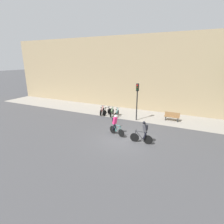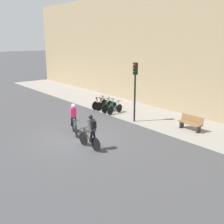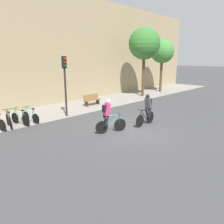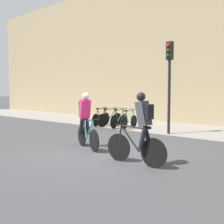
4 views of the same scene
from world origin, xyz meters
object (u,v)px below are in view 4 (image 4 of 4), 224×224
(parked_bike_0, at_px, (101,118))
(parked_bike_2, at_px, (119,120))
(cyclist_grey, at_px, (141,127))
(cyclist_pink, at_px, (86,119))
(parked_bike_1, at_px, (110,119))
(traffic_light_pole, at_px, (169,71))
(parked_bike_3, at_px, (129,121))

(parked_bike_0, distance_m, parked_bike_2, 1.28)
(parked_bike_2, bearing_deg, parked_bike_0, 179.99)
(cyclist_grey, relative_size, parked_bike_2, 1.08)
(parked_bike_2, bearing_deg, cyclist_grey, -45.35)
(cyclist_pink, bearing_deg, parked_bike_1, 124.49)
(traffic_light_pole, bearing_deg, parked_bike_2, 174.75)
(parked_bike_0, height_order, parked_bike_1, parked_bike_1)
(parked_bike_0, height_order, traffic_light_pole, traffic_light_pole)
(parked_bike_0, xyz_separation_m, parked_bike_2, (1.28, -0.00, -0.00))
(parked_bike_1, bearing_deg, traffic_light_pole, -4.35)
(traffic_light_pole, bearing_deg, cyclist_grey, -66.50)
(parked_bike_0, distance_m, traffic_light_pole, 4.88)
(cyclist_grey, distance_m, parked_bike_3, 6.96)
(parked_bike_2, relative_size, traffic_light_pole, 0.43)
(cyclist_pink, relative_size, parked_bike_2, 1.06)
(parked_bike_0, bearing_deg, parked_bike_1, 0.10)
(parked_bike_1, distance_m, parked_bike_3, 1.28)
(cyclist_grey, relative_size, parked_bike_1, 1.12)
(parked_bike_0, height_order, parked_bike_2, parked_bike_0)
(parked_bike_2, bearing_deg, traffic_light_pole, -5.25)
(cyclist_pink, relative_size, cyclist_grey, 0.99)
(cyclist_pink, distance_m, parked_bike_0, 6.06)
(parked_bike_0, distance_m, parked_bike_3, 1.92)
(parked_bike_0, distance_m, parked_bike_1, 0.64)
(parked_bike_1, relative_size, traffic_light_pole, 0.41)
(parked_bike_1, xyz_separation_m, parked_bike_3, (1.28, -0.00, -0.02))
(cyclist_pink, distance_m, cyclist_grey, 2.68)
(parked_bike_1, distance_m, traffic_light_pole, 4.33)
(cyclist_pink, distance_m, parked_bike_2, 5.34)
(cyclist_grey, bearing_deg, traffic_light_pole, 113.50)
(parked_bike_2, bearing_deg, parked_bike_1, 179.88)
(cyclist_pink, relative_size, traffic_light_pole, 0.46)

